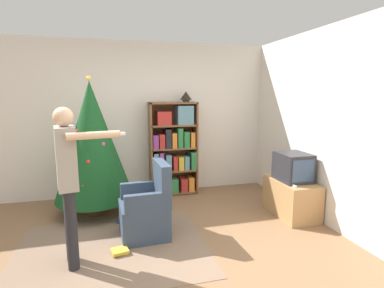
{
  "coord_description": "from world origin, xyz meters",
  "views": [
    {
      "loc": [
        -0.43,
        -2.91,
        1.73
      ],
      "look_at": [
        0.61,
        1.02,
        1.05
      ],
      "focal_mm": 28.0,
      "sensor_mm": 36.0,
      "label": 1
    }
  ],
  "objects_px": {
    "television": "(293,167)",
    "christmas_tree": "(92,142)",
    "standing_person": "(68,174)",
    "table_lamp": "(186,96)",
    "armchair": "(147,211)",
    "bookshelf": "(174,149)"
  },
  "relations": [
    {
      "from": "table_lamp",
      "to": "television",
      "type": "bearing_deg",
      "value": -48.75
    },
    {
      "from": "christmas_tree",
      "to": "table_lamp",
      "type": "bearing_deg",
      "value": 20.38
    },
    {
      "from": "standing_person",
      "to": "television",
      "type": "bearing_deg",
      "value": 89.95
    },
    {
      "from": "television",
      "to": "christmas_tree",
      "type": "xyz_separation_m",
      "value": [
        -2.73,
        0.83,
        0.35
      ]
    },
    {
      "from": "television",
      "to": "standing_person",
      "type": "height_order",
      "value": "standing_person"
    },
    {
      "from": "armchair",
      "to": "standing_person",
      "type": "height_order",
      "value": "standing_person"
    },
    {
      "from": "christmas_tree",
      "to": "standing_person",
      "type": "xyz_separation_m",
      "value": [
        -0.15,
        -1.39,
        -0.11
      ]
    },
    {
      "from": "bookshelf",
      "to": "table_lamp",
      "type": "height_order",
      "value": "table_lamp"
    },
    {
      "from": "christmas_tree",
      "to": "table_lamp",
      "type": "distance_m",
      "value": 1.74
    },
    {
      "from": "television",
      "to": "christmas_tree",
      "type": "distance_m",
      "value": 2.87
    },
    {
      "from": "christmas_tree",
      "to": "bookshelf",
      "type": "bearing_deg",
      "value": 23.21
    },
    {
      "from": "television",
      "to": "standing_person",
      "type": "xyz_separation_m",
      "value": [
        -2.88,
        -0.56,
        0.24
      ]
    },
    {
      "from": "armchair",
      "to": "standing_person",
      "type": "bearing_deg",
      "value": -63.71
    },
    {
      "from": "armchair",
      "to": "table_lamp",
      "type": "distance_m",
      "value": 2.2
    },
    {
      "from": "television",
      "to": "christmas_tree",
      "type": "height_order",
      "value": "christmas_tree"
    },
    {
      "from": "television",
      "to": "standing_person",
      "type": "bearing_deg",
      "value": -168.96
    },
    {
      "from": "table_lamp",
      "to": "armchair",
      "type": "bearing_deg",
      "value": -119.76
    },
    {
      "from": "television",
      "to": "armchair",
      "type": "relative_size",
      "value": 0.52
    },
    {
      "from": "christmas_tree",
      "to": "armchair",
      "type": "bearing_deg",
      "value": -54.87
    },
    {
      "from": "bookshelf",
      "to": "armchair",
      "type": "distance_m",
      "value": 1.68
    },
    {
      "from": "television",
      "to": "table_lamp",
      "type": "height_order",
      "value": "table_lamp"
    },
    {
      "from": "television",
      "to": "christmas_tree",
      "type": "bearing_deg",
      "value": 163.17
    }
  ]
}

